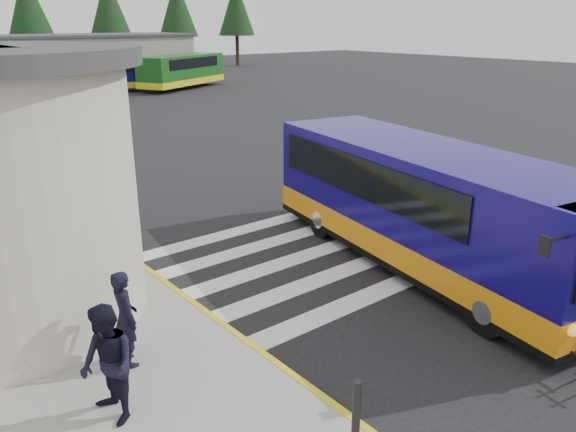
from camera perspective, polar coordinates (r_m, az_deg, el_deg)
ground at (r=14.47m, az=1.59°, el=-2.47°), size 140.00×140.00×0.00m
curb_strip at (r=15.85m, az=-19.40°, el=-1.33°), size 0.12×34.00×0.16m
crosswalk at (r=13.61m, az=2.18°, el=-3.91°), size 8.00×5.35×0.01m
depot_building at (r=54.33m, az=-24.00°, el=14.24°), size 26.40×8.40×4.20m
tree_line at (r=62.05m, az=-26.51°, el=18.68°), size 58.40×4.40×10.00m
transit_bus at (r=13.01m, az=13.88°, el=0.53°), size 4.57×9.94×2.73m
pedestrian_a at (r=9.28m, az=-16.19°, el=-9.94°), size 0.42×0.61×1.60m
pedestrian_b at (r=8.12m, az=-17.85°, el=-14.21°), size 0.69×0.87×1.71m
bollard at (r=7.20m, az=6.89°, el=-20.43°), size 0.10×0.10×1.26m
far_bus_a at (r=47.67m, az=-19.10°, el=13.45°), size 8.51×4.70×2.12m
far_bus_b at (r=48.53m, az=-10.69°, el=14.39°), size 9.18×6.31×2.32m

